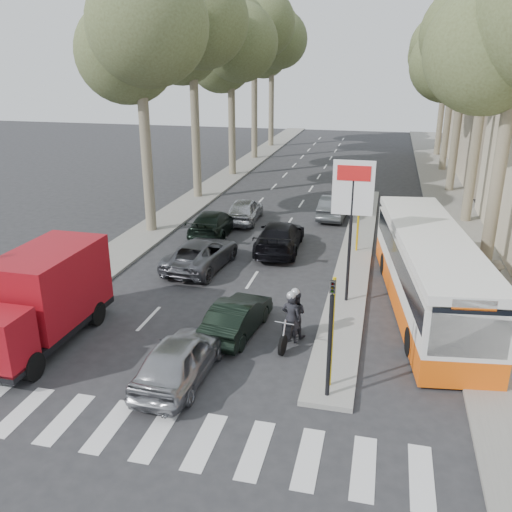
{
  "coord_description": "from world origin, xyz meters",
  "views": [
    {
      "loc": [
        4.34,
        -14.49,
        8.98
      ],
      "look_at": [
        -0.41,
        5.2,
        1.6
      ],
      "focal_mm": 38.0,
      "sensor_mm": 36.0,
      "label": 1
    }
  ],
  "objects": [
    {
      "name": "tree_r_e",
      "position": [
        9.23,
        42.11,
        10.38
      ],
      "size": [
        7.4,
        7.2,
        14.1
      ],
      "color": "#6B604C",
      "rests_on": "ground"
    },
    {
      "name": "traffic_island",
      "position": [
        3.25,
        11.0,
        0.08
      ],
      "size": [
        1.5,
        26.0,
        0.16
      ],
      "primitive_type": "cube",
      "color": "gray",
      "rests_on": "ground"
    },
    {
      "name": "traffic_light_island",
      "position": [
        3.25,
        -1.5,
        2.49
      ],
      "size": [
        0.16,
        0.41,
        3.6
      ],
      "color": "black",
      "rests_on": "ground"
    },
    {
      "name": "queue_car_b",
      "position": [
        -0.5,
        10.53,
        0.73
      ],
      "size": [
        2.29,
        5.15,
        1.47
      ],
      "primitive_type": "imported",
      "rotation": [
        0.0,
        0.0,
        3.19
      ],
      "color": "black",
      "rests_on": "ground"
    },
    {
      "name": "tree_l_e",
      "position": [
        -7.97,
        44.11,
        10.73
      ],
      "size": [
        7.4,
        7.2,
        14.49
      ],
      "color": "#6B604C",
      "rests_on": "ground"
    },
    {
      "name": "tree_l_b",
      "position": [
        -7.97,
        20.11,
        11.07
      ],
      "size": [
        7.4,
        7.2,
        14.88
      ],
      "color": "#6B604C",
      "rests_on": "ground"
    },
    {
      "name": "tree_l_c",
      "position": [
        -7.77,
        28.11,
        10.04
      ],
      "size": [
        7.4,
        7.2,
        13.71
      ],
      "color": "#6B604C",
      "rests_on": "ground"
    },
    {
      "name": "tree_r_d",
      "position": [
        9.13,
        34.11,
        11.07
      ],
      "size": [
        7.4,
        7.2,
        14.88
      ],
      "color": "#6B604C",
      "rests_on": "ground"
    },
    {
      "name": "median_left",
      "position": [
        -8.0,
        28.0,
        0.06
      ],
      "size": [
        2.4,
        64.0,
        0.12
      ],
      "primitive_type": "cube",
      "color": "gray",
      "rests_on": "ground"
    },
    {
      "name": "city_bus",
      "position": [
        6.2,
        5.35,
        1.58
      ],
      "size": [
        3.98,
        11.61,
        3.0
      ],
      "rotation": [
        0.0,
        0.0,
        0.13
      ],
      "color": "#F85B0D",
      "rests_on": "ground"
    },
    {
      "name": "queue_car_a",
      "position": [
        -3.5,
        7.4,
        0.67
      ],
      "size": [
        2.64,
        4.99,
        1.34
      ],
      "primitive_type": "imported",
      "rotation": [
        0.0,
        0.0,
        3.05
      ],
      "color": "#505158",
      "rests_on": "ground"
    },
    {
      "name": "billboard",
      "position": [
        3.25,
        5.0,
        3.7
      ],
      "size": [
        1.5,
        12.1,
        5.6
      ],
      "color": "yellow",
      "rests_on": "ground"
    },
    {
      "name": "tree_r_b",
      "position": [
        9.23,
        18.11,
        11.42
      ],
      "size": [
        7.4,
        7.2,
        15.27
      ],
      "color": "#6B604C",
      "rests_on": "ground"
    },
    {
      "name": "pedestrian_far",
      "position": [
        8.65,
        6.06,
        1.0
      ],
      "size": [
        1.23,
        0.77,
        1.77
      ],
      "primitive_type": "imported",
      "rotation": [
        0.0,
        0.0,
        3.39
      ],
      "color": "#665D4D",
      "rests_on": "sidewalk_right"
    },
    {
      "name": "red_truck",
      "position": [
        -6.3,
        -0.39,
        1.63
      ],
      "size": [
        2.27,
        5.81,
        3.08
      ],
      "rotation": [
        0.0,
        0.0,
        -0.01
      ],
      "color": "black",
      "rests_on": "ground"
    },
    {
      "name": "motorcycle",
      "position": [
        1.71,
        1.63,
        0.86
      ],
      "size": [
        0.9,
        2.22,
        1.9
      ],
      "rotation": [
        0.0,
        0.0,
        -0.14
      ],
      "color": "black",
      "rests_on": "ground"
    },
    {
      "name": "dark_hatchback",
      "position": [
        -0.23,
        1.71,
        0.63
      ],
      "size": [
        1.76,
        3.93,
        1.25
      ],
      "primitive_type": "imported",
      "rotation": [
        0.0,
        0.0,
        3.03
      ],
      "color": "black",
      "rests_on": "ground"
    },
    {
      "name": "tree_l_a",
      "position": [
        -7.87,
        12.11,
        10.38
      ],
      "size": [
        7.4,
        7.2,
        14.1
      ],
      "color": "#6B604C",
      "rests_on": "ground"
    },
    {
      "name": "tree_l_d",
      "position": [
        -7.87,
        36.11,
        11.76
      ],
      "size": [
        7.4,
        7.2,
        15.66
      ],
      "color": "#6B604C",
      "rests_on": "ground"
    },
    {
      "name": "tree_r_c",
      "position": [
        9.03,
        26.11,
        9.69
      ],
      "size": [
        7.4,
        7.2,
        13.32
      ],
      "color": "#6B604C",
      "rests_on": "ground"
    },
    {
      "name": "queue_car_e",
      "position": [
        -4.45,
        12.14,
        0.68
      ],
      "size": [
        1.99,
        4.7,
        1.35
      ],
      "primitive_type": "imported",
      "rotation": [
        0.0,
        0.0,
        3.16
      ],
      "color": "black",
      "rests_on": "ground"
    },
    {
      "name": "sidewalk_right",
      "position": [
        8.6,
        25.0,
        0.06
      ],
      "size": [
        3.2,
        70.0,
        0.12
      ],
      "primitive_type": "cube",
      "color": "gray",
      "rests_on": "ground"
    },
    {
      "name": "queue_car_d",
      "position": [
        1.53,
        17.12,
        0.69
      ],
      "size": [
        1.72,
        4.26,
        1.38
      ],
      "primitive_type": "imported",
      "rotation": [
        0.0,
        0.0,
        3.08
      ],
      "color": "#55595D",
      "rests_on": "ground"
    },
    {
      "name": "queue_car_c",
      "position": [
        -3.47,
        15.06,
        0.71
      ],
      "size": [
        1.85,
        4.22,
        1.41
      ],
      "primitive_type": "imported",
      "rotation": [
        0.0,
        0.0,
        3.19
      ],
      "color": "#A1A4A9",
      "rests_on": "ground"
    },
    {
      "name": "ground",
      "position": [
        0.0,
        0.0,
        0.0
      ],
      "size": [
        120.0,
        120.0,
        0.0
      ],
      "primitive_type": "plane",
      "color": "#28282B",
      "rests_on": "ground"
    },
    {
      "name": "pedestrian_near",
      "position": [
        8.26,
        7.13,
        0.92
      ],
      "size": [
        0.86,
        1.04,
        1.6
      ],
      "primitive_type": "imported",
      "rotation": [
        0.0,
        0.0,
        2.08
      ],
      "color": "#493752",
      "rests_on": "sidewalk_right"
    },
    {
      "name": "silver_hatchback",
      "position": [
        -1.1,
        -1.51,
        0.72
      ],
      "size": [
        1.83,
        4.26,
        1.43
      ],
      "primitive_type": "imported",
      "rotation": [
        0.0,
        0.0,
        3.11
      ],
      "color": "#96979D",
      "rests_on": "ground"
    }
  ]
}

